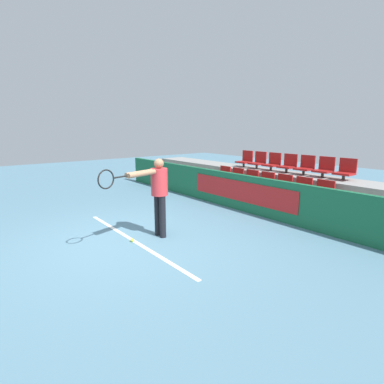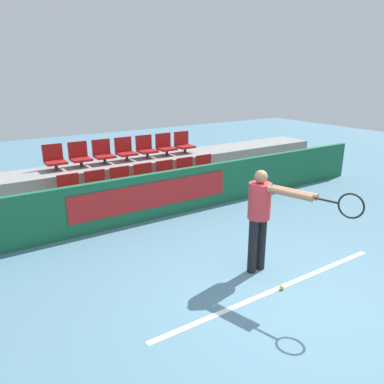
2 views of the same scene
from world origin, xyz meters
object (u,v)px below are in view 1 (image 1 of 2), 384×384
stadium_chair_2 (250,181)px  tennis_player (157,189)px  stadium_chair_8 (258,161)px  stadium_chair_10 (288,164)px  stadium_chair_1 (236,178)px  stadium_chair_6 (323,193)px  stadium_chair_3 (265,183)px  stadium_chair_12 (324,168)px  stadium_chair_9 (273,163)px  tennis_ball (132,240)px  stadium_chair_4 (282,186)px  stadium_chair_0 (223,176)px  stadium_chair_5 (301,190)px  stadium_chair_7 (245,160)px  stadium_chair_13 (345,171)px  stadium_chair_11 (305,166)px

stadium_chair_2 → tennis_player: (0.68, -3.52, 0.30)m
stadium_chair_8 → tennis_player: tennis_player is taller
stadium_chair_2 → stadium_chair_10: (0.54, 1.02, 0.44)m
stadium_chair_1 → stadium_chair_6: (2.72, 0.00, 0.00)m
stadium_chair_3 → stadium_chair_12: (1.09, 1.02, 0.44)m
stadium_chair_9 → tennis_ball: (0.59, -5.06, -1.08)m
stadium_chair_4 → stadium_chair_0: bearing=180.0°
stadium_chair_5 → stadium_chair_7: size_ratio=1.00×
stadium_chair_12 → stadium_chair_10: bearing=180.0°
stadium_chair_9 → stadium_chair_13: size_ratio=1.00×
stadium_chair_1 → stadium_chair_12: bearing=25.1°
stadium_chair_10 → stadium_chair_7: bearing=180.0°
stadium_chair_0 → stadium_chair_12: size_ratio=1.00×
stadium_chair_10 → stadium_chair_13: (1.63, 0.00, 0.00)m
stadium_chair_7 → stadium_chair_1: bearing=-62.0°
stadium_chair_10 → stadium_chair_11: bearing=0.0°
stadium_chair_9 → tennis_ball: bearing=-83.4°
stadium_chair_11 → tennis_ball: (-0.50, -5.06, -1.08)m
stadium_chair_5 → stadium_chair_8: bearing=154.9°
stadium_chair_0 → stadium_chair_4: (2.17, 0.00, 0.00)m
stadium_chair_5 → tennis_ball: size_ratio=8.07×
stadium_chair_4 → stadium_chair_6: same height
stadium_chair_1 → stadium_chair_9: stadium_chair_9 is taller
stadium_chair_6 → stadium_chair_9: (-2.17, 1.02, 0.44)m
stadium_chair_13 → stadium_chair_0: bearing=-162.6°
tennis_ball → stadium_chair_0: bearing=112.5°
tennis_player → stadium_chair_2: bearing=85.5°
stadium_chair_6 → stadium_chair_12: (-0.54, 1.02, 0.44)m
stadium_chair_1 → stadium_chair_2: size_ratio=1.00×
stadium_chair_3 → stadium_chair_7: size_ratio=1.00×
stadium_chair_0 → stadium_chair_1: bearing=0.0°
stadium_chair_7 → stadium_chair_13: 3.26m
stadium_chair_8 → stadium_chair_9: size_ratio=1.00×
stadium_chair_8 → stadium_chair_10: size_ratio=1.00×
stadium_chair_6 → stadium_chair_9: size_ratio=1.00×
stadium_chair_5 → stadium_chair_9: stadium_chair_9 is taller
stadium_chair_0 → stadium_chair_2: 1.09m
stadium_chair_7 → stadium_chair_5: bearing=-20.6°
stadium_chair_9 → stadium_chair_11: (1.09, 0.00, 0.00)m
stadium_chair_7 → stadium_chair_11: size_ratio=1.00×
stadium_chair_13 → stadium_chair_2: bearing=-154.9°
stadium_chair_4 → stadium_chair_10: bearing=118.0°
stadium_chair_11 → stadium_chair_13: 1.09m
stadium_chair_1 → tennis_ball: 4.25m
stadium_chair_13 → stadium_chair_4: bearing=-136.8°
stadium_chair_1 → stadium_chair_11: 1.97m
stadium_chair_3 → stadium_chair_10: (0.00, 1.02, 0.44)m
stadium_chair_9 → stadium_chair_11: bearing=0.0°
stadium_chair_0 → stadium_chair_2: size_ratio=1.00×
stadium_chair_10 → stadium_chair_13: size_ratio=1.00×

